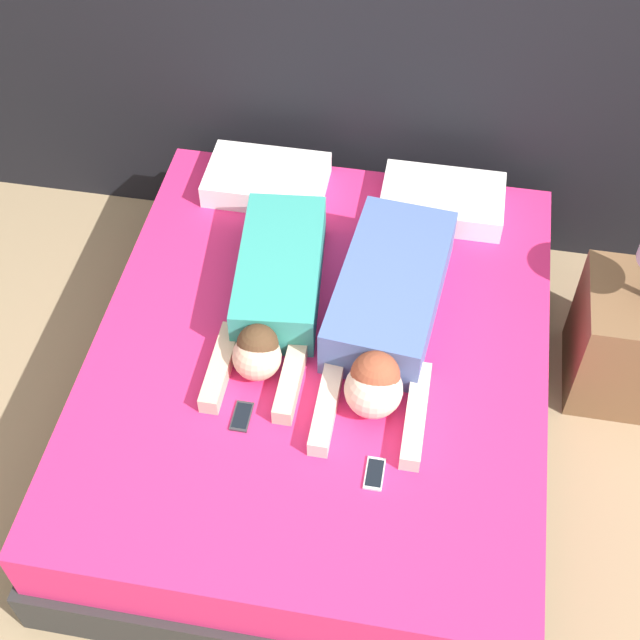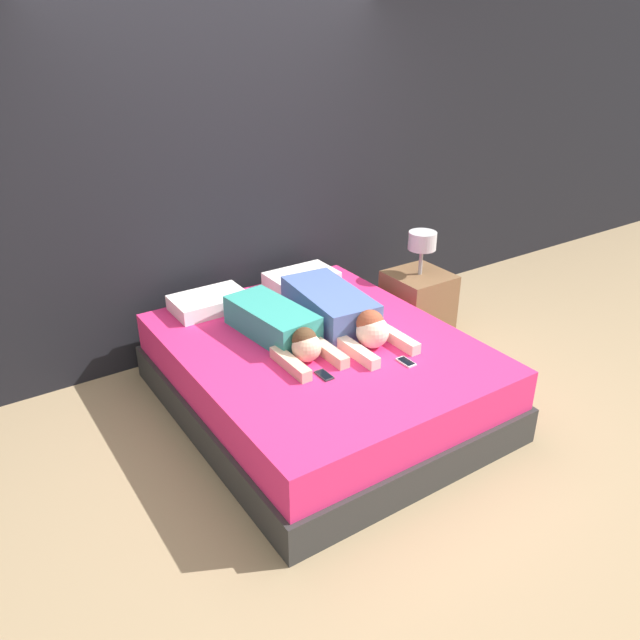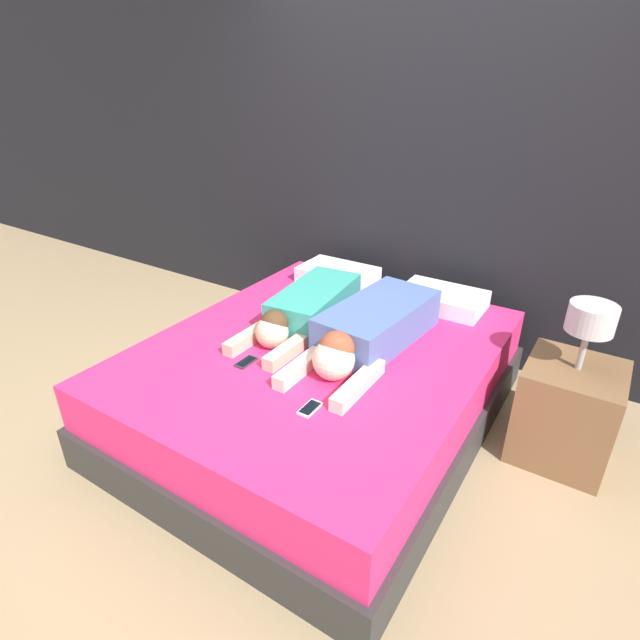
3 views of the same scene
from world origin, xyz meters
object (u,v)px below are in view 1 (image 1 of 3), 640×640
object	(u,v)px
cell_phone_left	(242,416)
cell_phone_right	(375,474)
person_right	(387,312)
bed	(320,385)
pillow_head_right	(442,200)
pillow_head_left	(267,180)
nightstand	(633,336)
person_left	(275,291)

from	to	relation	value
cell_phone_left	cell_phone_right	world-z (taller)	same
cell_phone_left	person_right	bearing A→B (deg)	47.41
bed	pillow_head_right	world-z (taller)	pillow_head_right
pillow_head_left	pillow_head_right	xyz separation A→B (m)	(0.77, 0.00, 0.00)
bed	cell_phone_left	distance (m)	0.50
pillow_head_right	person_right	size ratio (longest dim) A/B	0.47
bed	person_right	size ratio (longest dim) A/B	1.91
person_right	pillow_head_left	bearing A→B (deg)	130.94
pillow_head_right	nightstand	size ratio (longest dim) A/B	0.59
person_right	cell_phone_right	distance (m)	0.64
cell_phone_left	cell_phone_right	distance (m)	0.52
cell_phone_left	nightstand	xyz separation A→B (m)	(1.45, 0.80, -0.20)
cell_phone_left	nightstand	world-z (taller)	nightstand
pillow_head_left	cell_phone_left	size ratio (longest dim) A/B	4.15
pillow_head_right	nightstand	world-z (taller)	nightstand
cell_phone_left	person_left	bearing A→B (deg)	88.65
pillow_head_right	cell_phone_right	size ratio (longest dim) A/B	4.15
pillow_head_left	person_right	world-z (taller)	person_right
pillow_head_left	nightstand	size ratio (longest dim) A/B	0.59
pillow_head_left	cell_phone_right	world-z (taller)	pillow_head_left
cell_phone_left	nightstand	bearing A→B (deg)	28.84
cell_phone_left	nightstand	size ratio (longest dim) A/B	0.14
bed	person_right	bearing A→B (deg)	27.34
pillow_head_left	person_right	distance (m)	0.94
bed	nightstand	bearing A→B (deg)	19.22
person_left	nightstand	world-z (taller)	nightstand
person_right	cell_phone_left	bearing A→B (deg)	-132.59
bed	cell_phone_right	xyz separation A→B (m)	(0.28, -0.52, 0.26)
pillow_head_right	cell_phone_left	distance (m)	1.34
nightstand	person_left	bearing A→B (deg)	-169.28
bed	pillow_head_right	distance (m)	0.96
pillow_head_left	nightstand	world-z (taller)	nightstand
bed	person_right	distance (m)	0.44
bed	nightstand	size ratio (longest dim) A/B	2.41
person_left	pillow_head_right	bearing A→B (deg)	48.91
person_left	cell_phone_right	world-z (taller)	person_left
pillow_head_left	pillow_head_right	world-z (taller)	same
cell_phone_left	nightstand	distance (m)	1.66
person_right	nightstand	bearing A→B (deg)	17.19
person_left	person_right	size ratio (longest dim) A/B	0.89
pillow_head_right	nightstand	distance (m)	0.97
person_right	pillow_head_right	bearing A→B (deg)	77.98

